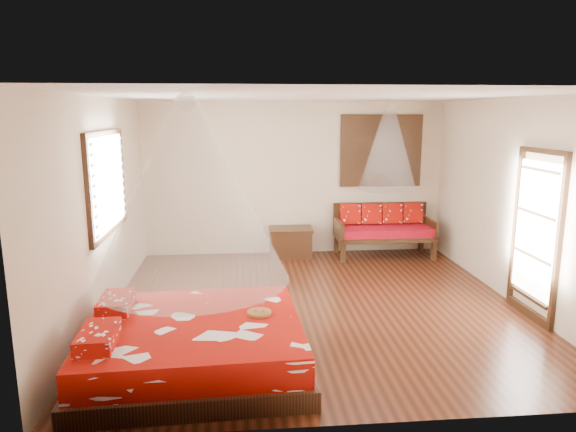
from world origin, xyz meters
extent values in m
cube|color=black|center=(0.00, 0.00, -0.01)|extent=(5.50, 5.50, 0.02)
cube|color=white|center=(0.00, 0.00, 2.81)|extent=(5.50, 5.50, 0.02)
cube|color=beige|center=(-2.76, 0.00, 1.40)|extent=(0.02, 5.50, 2.80)
cube|color=beige|center=(2.76, 0.00, 1.40)|extent=(0.02, 5.50, 2.80)
cube|color=beige|center=(0.00, 2.76, 1.40)|extent=(5.50, 0.02, 2.80)
cube|color=beige|center=(0.00, -2.76, 1.40)|extent=(5.50, 0.02, 2.80)
cube|color=black|center=(-1.48, -1.60, 0.10)|extent=(2.33, 2.13, 0.20)
cube|color=#980C04|center=(-1.48, -1.60, 0.35)|extent=(2.23, 2.02, 0.30)
cube|color=#980C04|center=(-2.31, -2.07, 0.58)|extent=(0.35, 0.60, 0.15)
cube|color=#980C04|center=(-2.35, -1.21, 0.58)|extent=(0.35, 0.60, 0.15)
cube|color=black|center=(0.78, 1.97, 0.21)|extent=(0.08, 0.08, 0.42)
cube|color=black|center=(2.42, 1.97, 0.21)|extent=(0.08, 0.08, 0.42)
cube|color=black|center=(0.78, 2.63, 0.21)|extent=(0.08, 0.08, 0.42)
cube|color=black|center=(2.42, 2.63, 0.21)|extent=(0.08, 0.08, 0.42)
cube|color=black|center=(1.60, 2.30, 0.38)|extent=(1.76, 0.78, 0.08)
cube|color=maroon|center=(1.60, 2.30, 0.49)|extent=(1.70, 0.72, 0.14)
cube|color=black|center=(1.60, 2.65, 0.67)|extent=(1.76, 0.06, 0.55)
cube|color=black|center=(0.76, 2.30, 0.54)|extent=(0.06, 0.78, 0.30)
cube|color=black|center=(2.44, 2.30, 0.54)|extent=(0.06, 0.78, 0.30)
cube|color=#980C04|center=(1.01, 2.53, 0.75)|extent=(0.37, 0.19, 0.39)
cube|color=#980C04|center=(1.40, 2.53, 0.75)|extent=(0.37, 0.19, 0.39)
cube|color=#980C04|center=(1.80, 2.53, 0.75)|extent=(0.37, 0.19, 0.39)
cube|color=#980C04|center=(2.19, 2.53, 0.75)|extent=(0.37, 0.19, 0.39)
cube|color=black|center=(-0.10, 2.45, 0.24)|extent=(0.74, 0.54, 0.48)
cube|color=black|center=(-0.10, 2.45, 0.51)|extent=(0.78, 0.58, 0.05)
cube|color=black|center=(1.60, 2.72, 1.90)|extent=(1.52, 0.06, 1.32)
cube|color=black|center=(1.60, 2.71, 1.90)|extent=(1.35, 0.04, 1.10)
cube|color=black|center=(-2.72, 0.20, 1.70)|extent=(0.08, 1.74, 1.34)
cube|color=silver|center=(-2.68, 0.20, 1.70)|extent=(0.04, 1.54, 1.10)
cube|color=black|center=(2.72, -0.60, 1.05)|extent=(0.08, 1.02, 2.16)
cube|color=white|center=(2.70, -0.60, 1.15)|extent=(0.03, 0.82, 1.70)
cylinder|color=brown|center=(-0.82, -1.47, 0.52)|extent=(0.26, 0.26, 0.03)
cone|color=silver|center=(-1.48, -1.60, 1.85)|extent=(1.94, 1.94, 1.80)
cone|color=silver|center=(1.60, 2.25, 2.00)|extent=(1.03, 1.03, 1.50)
camera|label=1|loc=(-0.98, -6.59, 2.60)|focal=32.00mm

